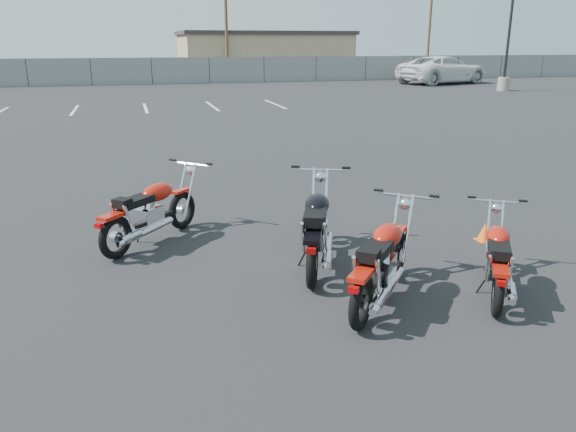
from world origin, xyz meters
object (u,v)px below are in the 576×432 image
object	(u,v)px
motorcycle_second_black	(317,228)
motorcycle_third_red	(382,262)
white_van	(443,62)
motorcycle_rear_red	(497,259)
motorcycle_front_red	(151,212)

from	to	relation	value
motorcycle_second_black	motorcycle_third_red	bearing A→B (deg)	-74.22
motorcycle_second_black	motorcycle_third_red	size ratio (longest dim) A/B	1.18
motorcycle_third_red	white_van	size ratio (longest dim) A/B	0.24
motorcycle_rear_red	white_van	size ratio (longest dim) A/B	0.22
motorcycle_second_black	motorcycle_front_red	bearing A→B (deg)	145.04
motorcycle_front_red	white_van	bearing A→B (deg)	52.99
motorcycle_third_red	white_van	xyz separation A→B (m)	(18.91, 31.00, 1.01)
motorcycle_front_red	white_van	xyz separation A→B (m)	(21.33, 28.30, 1.01)
motorcycle_front_red	motorcycle_rear_red	world-z (taller)	motorcycle_front_red
motorcycle_front_red	white_van	world-z (taller)	white_van
motorcycle_front_red	motorcycle_third_red	size ratio (longest dim) A/B	0.97
motorcycle_front_red	motorcycle_rear_red	xyz separation A→B (m)	(3.81, -2.85, -0.05)
motorcycle_second_black	white_van	xyz separation A→B (m)	(19.26, 29.74, 0.99)
motorcycle_front_red	motorcycle_third_red	world-z (taller)	motorcycle_third_red
white_van	motorcycle_front_red	bearing A→B (deg)	126.64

